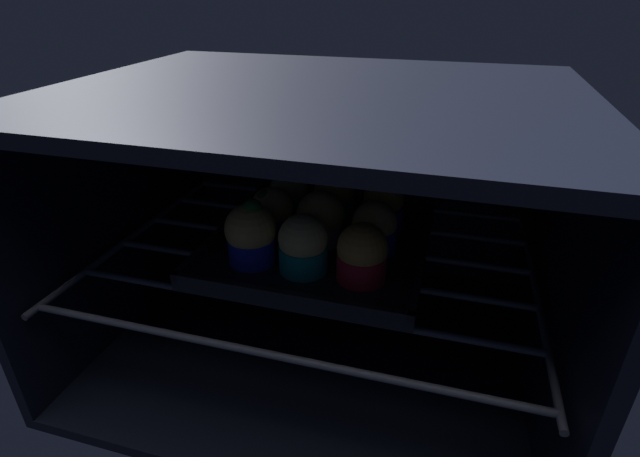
% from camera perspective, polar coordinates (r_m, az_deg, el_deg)
% --- Properties ---
extents(oven_cavity, '(0.59, 0.47, 0.37)m').
position_cam_1_polar(oven_cavity, '(0.65, 0.68, 0.99)').
color(oven_cavity, black).
rests_on(oven_cavity, ground).
extents(oven_rack, '(0.55, 0.42, 0.01)m').
position_cam_1_polar(oven_rack, '(0.63, -0.36, -3.43)').
color(oven_rack, '#444756').
rests_on(oven_rack, oven_cavity).
extents(baking_tray, '(0.28, 0.28, 0.02)m').
position_cam_1_polar(baking_tray, '(0.64, 0.00, -1.94)').
color(baking_tray, black).
rests_on(baking_tray, oven_rack).
extents(muffin_row0_col0, '(0.06, 0.06, 0.08)m').
position_cam_1_polar(muffin_row0_col0, '(0.58, -8.23, -0.67)').
color(muffin_row0_col0, '#1928B7').
rests_on(muffin_row0_col0, baking_tray).
extents(muffin_row0_col1, '(0.06, 0.06, 0.07)m').
position_cam_1_polar(muffin_row0_col1, '(0.56, -2.10, -2.00)').
color(muffin_row0_col1, '#0C8C84').
rests_on(muffin_row0_col1, baking_tray).
extents(muffin_row0_col2, '(0.06, 0.06, 0.07)m').
position_cam_1_polar(muffin_row0_col2, '(0.55, 5.05, -3.08)').
color(muffin_row0_col2, red).
rests_on(muffin_row0_col2, baking_tray).
extents(muffin_row1_col0, '(0.06, 0.06, 0.07)m').
position_cam_1_polar(muffin_row1_col0, '(0.64, -5.76, 1.80)').
color(muffin_row1_col0, '#1928B7').
rests_on(muffin_row1_col0, baking_tray).
extents(muffin_row1_col1, '(0.06, 0.06, 0.07)m').
position_cam_1_polar(muffin_row1_col1, '(0.62, 0.07, 1.10)').
color(muffin_row1_col1, silver).
rests_on(muffin_row1_col1, baking_tray).
extents(muffin_row1_col2, '(0.06, 0.06, 0.07)m').
position_cam_1_polar(muffin_row1_col2, '(0.61, 6.48, -0.03)').
color(muffin_row1_col2, '#1928B7').
rests_on(muffin_row1_col2, baking_tray).
extents(muffin_row2_col0, '(0.06, 0.06, 0.07)m').
position_cam_1_polar(muffin_row2_col0, '(0.70, -3.65, 4.01)').
color(muffin_row2_col0, '#0C8C84').
rests_on(muffin_row2_col0, baking_tray).
extents(muffin_row2_col1, '(0.06, 0.06, 0.07)m').
position_cam_1_polar(muffin_row2_col1, '(0.68, 1.91, 3.71)').
color(muffin_row2_col1, '#0C8C84').
rests_on(muffin_row2_col1, baking_tray).
extents(muffin_row2_col2, '(0.06, 0.06, 0.07)m').
position_cam_1_polar(muffin_row2_col2, '(0.67, 7.54, 2.80)').
color(muffin_row2_col2, '#1928B7').
rests_on(muffin_row2_col2, baking_tray).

